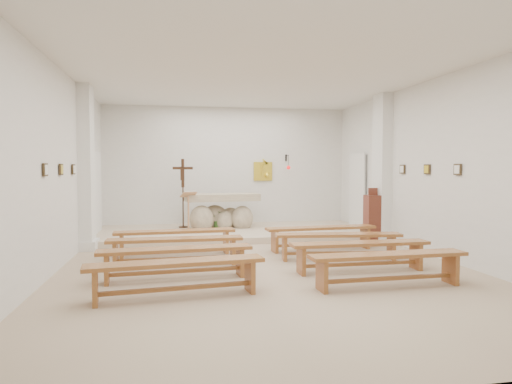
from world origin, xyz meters
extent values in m
cube|color=tan|center=(0.00, 0.00, 0.00)|extent=(7.00, 10.00, 0.00)
cube|color=silver|center=(-3.49, 0.00, 1.75)|extent=(0.02, 10.00, 3.50)
cube|color=silver|center=(3.49, 0.00, 1.75)|extent=(0.02, 10.00, 3.50)
cube|color=silver|center=(0.00, 4.99, 1.75)|extent=(7.00, 0.02, 3.50)
cube|color=silver|center=(0.00, 0.00, 3.49)|extent=(7.00, 10.00, 0.02)
cube|color=#C6B698|center=(0.00, 3.50, 0.07)|extent=(6.98, 3.00, 0.15)
cube|color=white|center=(-3.37, 2.00, 1.75)|extent=(0.26, 0.55, 3.50)
cube|color=white|center=(3.37, 2.00, 1.75)|extent=(0.26, 0.55, 3.50)
cube|color=yellow|center=(1.05, 4.96, 1.65)|extent=(0.55, 0.04, 0.55)
cube|color=black|center=(1.75, 4.97, 2.05)|extent=(0.04, 0.02, 0.20)
cylinder|color=black|center=(1.75, 4.82, 2.12)|extent=(0.02, 0.30, 0.02)
cylinder|color=black|center=(1.75, 4.67, 1.95)|extent=(0.01, 0.01, 0.34)
sphere|color=red|center=(1.75, 4.67, 1.76)|extent=(0.11, 0.11, 0.11)
cube|color=#392B19|center=(-3.47, -0.80, 1.72)|extent=(0.03, 0.20, 0.20)
cube|color=#392B19|center=(-3.47, 0.20, 1.72)|extent=(0.03, 0.20, 0.20)
cube|color=#392B19|center=(-3.47, 1.20, 1.72)|extent=(0.03, 0.20, 0.20)
cube|color=#392B19|center=(3.47, -0.80, 1.72)|extent=(0.03, 0.20, 0.20)
cube|color=#392B19|center=(3.47, 0.20, 1.72)|extent=(0.03, 0.20, 0.20)
cube|color=#392B19|center=(3.47, 1.20, 1.72)|extent=(0.03, 0.20, 0.20)
cube|color=silver|center=(-3.43, 2.70, 0.27)|extent=(0.10, 0.85, 0.52)
cube|color=silver|center=(3.43, 2.70, 0.27)|extent=(0.10, 0.85, 0.52)
ellipsoid|color=beige|center=(-0.83, 3.66, 0.42)|extent=(0.63, 0.53, 0.71)
ellipsoid|color=beige|center=(0.26, 3.80, 0.40)|extent=(0.59, 0.50, 0.67)
ellipsoid|color=beige|center=(-0.45, 4.04, 0.44)|extent=(0.67, 0.57, 0.63)
ellipsoid|color=beige|center=(-0.03, 4.06, 0.38)|extent=(0.55, 0.46, 0.59)
ellipsoid|color=beige|center=(-0.22, 3.83, 0.35)|extent=(0.46, 0.39, 0.55)
cube|color=beige|center=(-0.28, 3.87, 0.97)|extent=(2.01, 0.95, 0.19)
cube|color=tan|center=(-1.18, 3.40, 0.17)|extent=(0.40, 0.40, 0.04)
cylinder|color=tan|center=(-1.18, 3.40, 0.59)|extent=(0.04, 0.04, 0.88)
cube|color=tan|center=(-1.18, 3.38, 1.08)|extent=(0.44, 0.38, 0.14)
cube|color=white|center=(-1.16, 3.35, 1.12)|extent=(0.37, 0.31, 0.11)
cylinder|color=#3E2313|center=(-1.30, 4.13, 0.17)|extent=(0.24, 0.24, 0.03)
cylinder|color=#3E2313|center=(-1.30, 4.13, 0.70)|extent=(0.04, 0.04, 1.11)
cube|color=#3E2313|center=(-1.30, 4.13, 1.61)|extent=(0.08, 0.07, 0.76)
cube|color=#3E2313|center=(-1.30, 4.13, 1.74)|extent=(0.54, 0.24, 0.07)
cube|color=#3E2313|center=(-1.31, 4.11, 1.58)|extent=(0.11, 0.07, 0.32)
imported|color=#345F26|center=(-0.38, 3.87, 0.38)|extent=(0.44, 0.39, 0.46)
cube|color=maroon|center=(3.10, 1.90, 0.55)|extent=(0.35, 0.35, 1.10)
cube|color=maroon|center=(3.10, 1.90, 1.18)|extent=(0.22, 0.05, 0.18)
cube|color=#9C562D|center=(-1.53, 1.01, 0.48)|extent=(2.40, 0.52, 0.05)
cube|color=#9C562D|center=(-2.55, 0.95, 0.23)|extent=(0.08, 0.35, 0.45)
cube|color=#9C562D|center=(-0.50, 1.07, 0.23)|extent=(0.08, 0.35, 0.45)
cube|color=#9C562D|center=(-1.53, 1.01, 0.13)|extent=(2.00, 0.18, 0.05)
cube|color=#9C562D|center=(1.53, 1.01, 0.48)|extent=(2.40, 0.55, 0.05)
cube|color=#9C562D|center=(0.50, 0.94, 0.23)|extent=(0.09, 0.35, 0.45)
cube|color=#9C562D|center=(2.55, 1.08, 0.23)|extent=(0.09, 0.35, 0.45)
cube|color=#9C562D|center=(1.53, 1.01, 0.13)|extent=(2.00, 0.21, 0.05)
cube|color=#9C562D|center=(-1.53, -0.02, 0.48)|extent=(2.39, 0.40, 0.05)
cube|color=#9C562D|center=(-2.56, -0.03, 0.23)|extent=(0.07, 0.35, 0.45)
cube|color=#9C562D|center=(-0.50, -0.01, 0.23)|extent=(0.07, 0.35, 0.45)
cube|color=#9C562D|center=(-1.53, -0.02, 0.13)|extent=(2.00, 0.08, 0.05)
cube|color=#9C562D|center=(1.53, -0.02, 0.48)|extent=(2.41, 0.67, 0.05)
cube|color=#9C562D|center=(0.51, 0.11, 0.23)|extent=(0.11, 0.35, 0.45)
cube|color=#9C562D|center=(2.55, -0.14, 0.23)|extent=(0.11, 0.35, 0.45)
cube|color=#9C562D|center=(1.53, -0.02, 0.13)|extent=(2.00, 0.31, 0.05)
cube|color=#9C562D|center=(-1.53, -1.04, 0.48)|extent=(2.41, 0.57, 0.05)
cube|color=#9C562D|center=(-2.55, -1.12, 0.23)|extent=(0.09, 0.35, 0.45)
cube|color=#9C562D|center=(-0.50, -0.96, 0.23)|extent=(0.09, 0.35, 0.45)
cube|color=#9C562D|center=(-1.53, -1.04, 0.13)|extent=(2.00, 0.23, 0.05)
cube|color=#9C562D|center=(1.53, -1.04, 0.48)|extent=(2.39, 0.40, 0.05)
cube|color=#9C562D|center=(0.50, -1.05, 0.23)|extent=(0.07, 0.35, 0.45)
cube|color=#9C562D|center=(2.56, -1.03, 0.23)|extent=(0.07, 0.35, 0.45)
cube|color=#9C562D|center=(1.53, -1.04, 0.13)|extent=(2.00, 0.08, 0.05)
cube|color=#9C562D|center=(-1.53, -2.07, 0.48)|extent=(2.41, 0.66, 0.05)
cube|color=#9C562D|center=(-2.55, -2.19, 0.23)|extent=(0.11, 0.35, 0.45)
cube|color=#9C562D|center=(-0.51, -1.94, 0.23)|extent=(0.11, 0.35, 0.45)
cube|color=#9C562D|center=(-1.53, -2.07, 0.13)|extent=(2.00, 0.31, 0.05)
cube|color=#9C562D|center=(1.53, -2.07, 0.48)|extent=(2.40, 0.47, 0.05)
cube|color=#9C562D|center=(0.50, -2.10, 0.23)|extent=(0.08, 0.35, 0.45)
cube|color=#9C562D|center=(2.55, -2.03, 0.23)|extent=(0.08, 0.35, 0.45)
cube|color=#9C562D|center=(1.53, -2.07, 0.13)|extent=(2.00, 0.14, 0.05)
camera|label=1|loc=(-1.56, -8.20, 1.74)|focal=32.00mm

